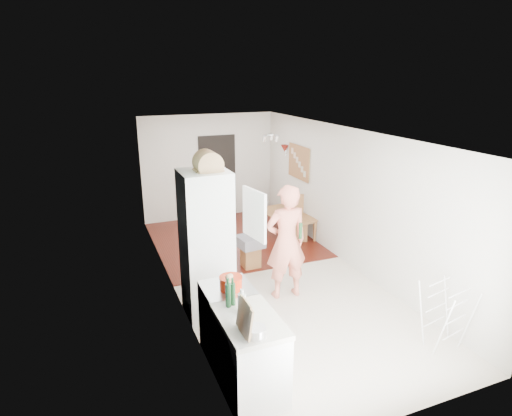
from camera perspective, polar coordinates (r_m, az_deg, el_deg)
room_shell at (r=7.14m, az=1.48°, el=0.03°), size 3.20×7.00×2.50m
floor at (r=7.61m, az=1.40°, el=-8.98°), size 3.20×7.00×0.01m
wood_floor_overlay at (r=9.19m, az=-3.18°, el=-4.15°), size 3.20×3.30×0.01m
sage_wall_panel at (r=4.66m, az=-6.69°, el=-2.00°), size 0.02×3.00×1.30m
tile_splashback at (r=4.47m, az=-4.36°, el=-12.70°), size 0.02×1.90×0.50m
doorway_recess at (r=10.43m, az=-5.14°, el=4.18°), size 0.90×0.04×2.00m
base_cabinet at (r=4.95m, az=-0.83°, el=-19.33°), size 0.60×0.90×0.86m
worktop at (r=4.68m, az=-0.85°, el=-14.83°), size 0.62×0.92×0.06m
range_cooker at (r=5.52m, az=-3.74°, el=-14.88°), size 0.60×0.60×0.88m
cooker_top at (r=5.29m, az=-3.84°, el=-10.67°), size 0.60×0.60×0.04m
fridge_housing at (r=6.11m, az=-6.62°, el=-4.92°), size 0.66×0.66×2.15m
fridge_door at (r=5.86m, az=-0.23°, el=-0.85°), size 0.14×0.56×0.70m
fridge_interior at (r=6.03m, az=-3.94°, el=-0.35°), size 0.02×0.52×0.66m
pinboard at (r=9.39m, az=5.77°, el=6.10°), size 0.03×0.90×0.70m
pinboard_frame at (r=9.39m, az=5.69°, el=6.10°), size 0.00×0.94×0.74m
wall_sconce at (r=9.91m, az=3.84°, el=7.93°), size 0.18×0.18×0.16m
person at (r=6.56m, az=4.08°, el=-3.23°), size 0.81×0.56×2.15m
dining_table at (r=9.38m, az=4.14°, el=-2.39°), size 0.79×1.25×0.42m
dining_chair at (r=9.04m, az=5.38°, el=-1.41°), size 0.48×0.48×0.95m
stool at (r=7.85m, az=-0.73°, el=-6.53°), size 0.30×0.30×0.40m
grey_drape at (r=7.74m, az=-0.79°, el=-4.50°), size 0.49×0.49×0.19m
drying_rack at (r=6.13m, az=23.90°, el=-13.05°), size 0.52×0.49×0.87m
bread_bin at (r=5.76m, az=-6.44°, el=5.91°), size 0.39×0.37×0.19m
red_casserole at (r=5.20m, az=-3.38°, el=-9.95°), size 0.34×0.34×0.16m
steel_pan at (r=4.37m, az=-0.02°, el=-16.20°), size 0.21×0.21×0.10m
held_bottle at (r=6.44m, az=5.95°, el=-3.04°), size 0.05×0.05×0.24m
bottle_a at (r=4.82m, az=-3.72°, el=-11.54°), size 0.08×0.08×0.28m
bottle_b at (r=4.86m, az=-3.11°, el=-11.39°), size 0.07×0.07×0.26m
bottle_c at (r=4.72m, az=-1.89°, el=-12.59°), size 0.10×0.10×0.22m
pepper_mill_front at (r=4.96m, az=-3.68°, el=-10.83°), size 0.08×0.08×0.25m
pepper_mill_back at (r=4.99m, az=-3.43°, el=-10.68°), size 0.08×0.08×0.24m
chopping_boards at (r=4.34m, az=-1.50°, el=-14.46°), size 0.07×0.27×0.36m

